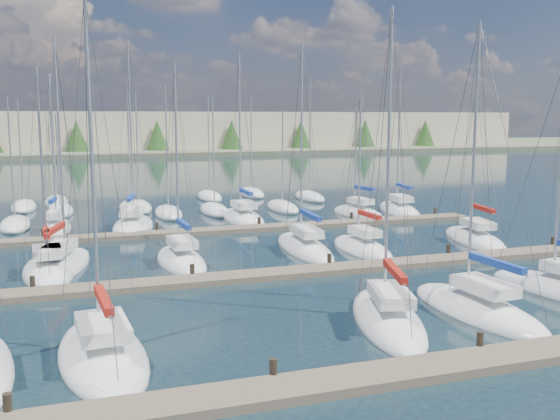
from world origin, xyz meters
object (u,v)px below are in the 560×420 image
object	(u,v)px
sailboat_k	(304,247)
sailboat_e	(477,309)
sailboat_r	(399,210)
sailboat_i	(62,266)
sailboat_c	(103,355)
sailboat_n	(56,229)
sailboat_o	(133,225)
sailboat_l	(362,248)
sailboat_d	(388,318)
sailboat_q	(358,213)
sailboat_p	(243,218)
sailboat_j	(181,260)
sailboat_m	(475,239)
sailboat_h	(48,271)

from	to	relation	value
sailboat_k	sailboat_e	bearing A→B (deg)	-76.90
sailboat_r	sailboat_i	xyz separation A→B (m)	(-29.32, -13.12, 0.01)
sailboat_c	sailboat_i	xyz separation A→B (m)	(-1.45, 14.87, 0.01)
sailboat_n	sailboat_o	distance (m)	5.77
sailboat_k	sailboat_c	bearing A→B (deg)	-128.39
sailboat_l	sailboat_e	size ratio (longest dim) A/B	0.83
sailboat_k	sailboat_n	distance (m)	20.03
sailboat_e	sailboat_n	xyz separation A→B (m)	(-18.08, 27.52, 0.02)
sailboat_r	sailboat_k	bearing A→B (deg)	-126.88
sailboat_k	sailboat_i	xyz separation A→B (m)	(-15.02, -0.26, 0.01)
sailboat_n	sailboat_o	xyz separation A→B (m)	(5.76, -0.33, -0.02)
sailboat_d	sailboat_q	distance (m)	29.43
sailboat_n	sailboat_p	size ratio (longest dim) A/B	0.86
sailboat_p	sailboat_q	bearing A→B (deg)	-4.27
sailboat_o	sailboat_j	world-z (taller)	sailboat_o
sailboat_r	sailboat_q	bearing A→B (deg)	-160.89
sailboat_r	sailboat_q	size ratio (longest dim) A/B	1.41
sailboat_k	sailboat_i	world-z (taller)	sailboat_k
sailboat_m	sailboat_j	world-z (taller)	sailboat_j
sailboat_h	sailboat_i	world-z (taller)	sailboat_i
sailboat_d	sailboat_n	xyz separation A→B (m)	(-13.69, 27.38, 0.02)
sailboat_l	sailboat_r	xyz separation A→B (m)	(10.80, 14.27, 0.01)
sailboat_r	sailboat_m	size ratio (longest dim) A/B	1.24
sailboat_c	sailboat_m	world-z (taller)	sailboat_c
sailboat_h	sailboat_n	xyz separation A→B (m)	(0.21, 13.94, 0.03)
sailboat_k	sailboat_q	size ratio (longest dim) A/B	1.36
sailboat_c	sailboat_p	size ratio (longest dim) A/B	0.92
sailboat_c	sailboat_o	size ratio (longest dim) A/B	0.89
sailboat_p	sailboat_j	xyz separation A→B (m)	(-7.74, -14.30, 0.00)
sailboat_o	sailboat_p	world-z (taller)	sailboat_o
sailboat_d	sailboat_r	distance (m)	32.01
sailboat_h	sailboat_l	bearing A→B (deg)	-3.67
sailboat_r	sailboat_j	bearing A→B (deg)	-137.17
sailboat_d	sailboat_o	size ratio (longest dim) A/B	0.91
sailboat_l	sailboat_o	distance (m)	19.08
sailboat_j	sailboat_e	bearing A→B (deg)	-54.10
sailboat_c	sailboat_n	bearing A→B (deg)	90.16
sailboat_h	sailboat_j	bearing A→B (deg)	-1.59
sailboat_d	sailboat_p	world-z (taller)	sailboat_p
sailboat_c	sailboat_j	distance (m)	14.99
sailboat_r	sailboat_e	size ratio (longest dim) A/B	1.08
sailboat_l	sailboat_c	bearing A→B (deg)	-141.75
sailboat_l	sailboat_e	bearing A→B (deg)	-94.67
sailboat_m	sailboat_k	bearing A→B (deg)	-173.82
sailboat_m	sailboat_p	size ratio (longest dim) A/B	0.79
sailboat_h	sailboat_d	bearing A→B (deg)	-47.46
sailboat_h	sailboat_i	size ratio (longest dim) A/B	0.87
sailboat_r	sailboat_o	distance (m)	24.10
sailboat_r	sailboat_i	world-z (taller)	sailboat_r
sailboat_m	sailboat_q	size ratio (longest dim) A/B	1.14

